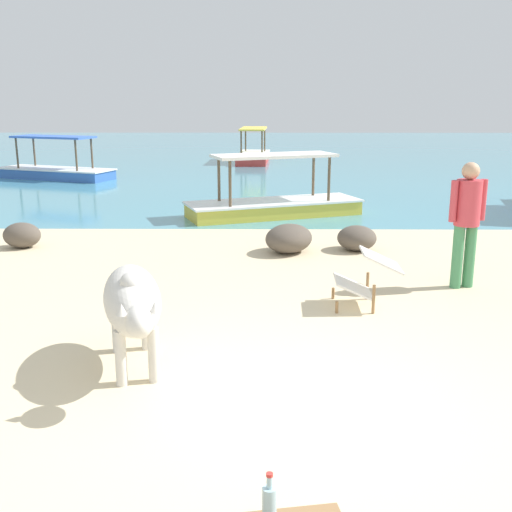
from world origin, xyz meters
TOP-DOWN VIEW (x-y plane):
  - sand_beach at (0.00, 0.00)m, footprint 18.00×14.00m
  - water_surface at (0.00, 22.00)m, footprint 60.00×36.00m
  - cow at (-1.55, 0.87)m, footprint 0.84×1.73m
  - bottle at (-0.36, -1.90)m, footprint 0.07×0.07m
  - deck_chair_far at (0.83, 2.61)m, footprint 0.78×0.57m
  - person_standing at (2.21, 3.39)m, footprint 0.49×0.32m
  - shore_rock_large at (-4.33, 5.50)m, footprint 0.62×0.50m
  - shore_rock_medium at (1.13, 5.38)m, footprint 0.88×0.88m
  - shore_rock_small at (0.03, 5.22)m, footprint 1.05×1.09m
  - boat_red at (-0.73, 19.78)m, footprint 1.33×3.72m
  - boat_blue at (-6.73, 14.58)m, footprint 3.84×2.35m
  - boat_yellow at (-0.15, 8.50)m, footprint 3.84×2.36m

SIDE VIEW (x-z plane):
  - water_surface at x=0.00m, z-range -0.01..0.01m
  - sand_beach at x=0.00m, z-range 0.00..0.04m
  - shore_rock_medium at x=1.13m, z-range 0.04..0.44m
  - shore_rock_large at x=-4.33m, z-range 0.04..0.46m
  - shore_rock_small at x=0.03m, z-range 0.04..0.49m
  - boat_red at x=-0.73m, z-range -0.35..0.94m
  - boat_blue at x=-6.73m, z-range -0.35..0.94m
  - boat_yellow at x=-0.15m, z-range -0.35..0.94m
  - deck_chair_far at x=0.83m, z-range 0.08..0.77m
  - bottle at x=-0.36m, z-range 0.48..0.77m
  - cow at x=-1.55m, z-range 0.19..1.16m
  - person_standing at x=2.21m, z-range 0.18..1.80m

